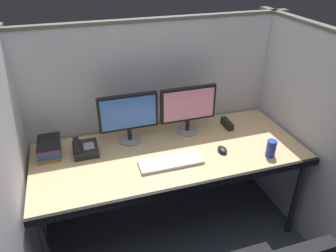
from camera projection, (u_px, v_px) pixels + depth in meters
cubicle_partition_rear at (153, 117)px, 2.63m from camera, size 2.21×0.06×1.57m
cubicle_partition_left at (17, 182)px, 1.92m from camera, size 0.06×1.41×1.57m
cubicle_partition_right at (299, 131)px, 2.44m from camera, size 0.06×1.41×1.57m
desk at (171, 158)px, 2.30m from camera, size 1.90×0.80×0.74m
monitor_left at (128, 115)px, 2.30m from camera, size 0.43×0.17×0.37m
monitor_right at (188, 107)px, 2.42m from camera, size 0.43×0.17×0.37m
keyboard_main at (171, 162)px, 2.15m from camera, size 0.43×0.15×0.02m
computer_mouse at (222, 150)px, 2.27m from camera, size 0.06×0.10×0.04m
desk_phone at (85, 149)px, 2.25m from camera, size 0.17×0.19×0.09m
soda_can at (271, 148)px, 2.21m from camera, size 0.07×0.07×0.12m
book_stack at (49, 148)px, 2.22m from camera, size 0.16×0.22×0.11m
red_stapler at (227, 124)px, 2.57m from camera, size 0.04×0.15×0.06m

